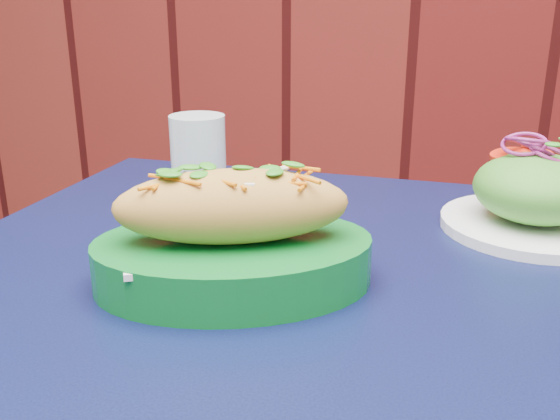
# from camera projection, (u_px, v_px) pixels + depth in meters

# --- Properties ---
(cafe_table) EXTENTS (0.81, 0.81, 0.75)m
(cafe_table) POSITION_uv_depth(u_px,v_px,m) (302.00, 377.00, 0.59)
(cafe_table) COLOR black
(cafe_table) RESTS_ON ground
(banh_mi_basket) EXTENTS (0.30, 0.26, 0.12)m
(banh_mi_basket) POSITION_uv_depth(u_px,v_px,m) (233.00, 239.00, 0.57)
(banh_mi_basket) COLOR #0A6722
(banh_mi_basket) RESTS_ON cafe_table
(salad_plate) EXTENTS (0.20, 0.20, 0.11)m
(salad_plate) POSITION_uv_depth(u_px,v_px,m) (536.00, 195.00, 0.71)
(salad_plate) COLOR white
(salad_plate) RESTS_ON cafe_table
(water_glass) EXTENTS (0.07, 0.07, 0.11)m
(water_glass) POSITION_uv_depth(u_px,v_px,m) (199.00, 160.00, 0.80)
(water_glass) COLOR silver
(water_glass) RESTS_ON cafe_table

